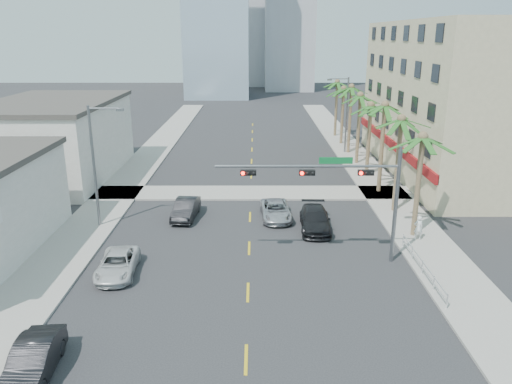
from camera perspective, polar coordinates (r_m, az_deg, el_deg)
ground at (r=24.86m, az=-1.06°, el=-15.86°), size 260.00×260.00×0.00m
sidewalk_right at (r=44.49m, az=15.01°, el=-0.87°), size 4.00×120.00×0.15m
sidewalk_left at (r=44.71m, az=-16.20°, el=-0.88°), size 4.00×120.00×0.15m
sidewalk_cross at (r=44.86m, az=-0.61°, el=-0.10°), size 80.00×4.00×0.15m
building_right at (r=55.49m, az=23.15°, el=9.78°), size 15.25×28.00×15.00m
building_left_far at (r=53.61m, az=-22.00°, el=5.44°), size 11.00×18.00×7.20m
tower_far_center at (r=145.96m, az=-1.53°, el=20.44°), size 16.00×16.00×42.00m
traffic_signal_mast at (r=30.44m, az=10.08°, el=0.82°), size 11.12×0.54×7.20m
palm_tree_0 at (r=35.23m, az=18.53°, el=5.85°), size 4.80×4.80×7.80m
palm_tree_1 at (r=40.05m, az=16.29°, el=7.88°), size 4.80×4.80×8.16m
palm_tree_2 at (r=44.96m, az=14.52°, el=9.46°), size 4.80×4.80×8.52m
palm_tree_3 at (r=50.06m, az=13.01°, el=9.54°), size 4.80×4.80×7.80m
palm_tree_4 at (r=55.05m, az=11.84°, el=10.68°), size 4.80×4.80×8.16m
palm_tree_5 at (r=60.09m, az=10.86°, el=11.62°), size 4.80×4.80×8.52m
palm_tree_6 at (r=65.25m, az=9.98°, el=11.50°), size 4.80×4.80×7.80m
palm_tree_7 at (r=70.32m, az=9.28°, el=12.24°), size 4.80×4.80×8.16m
streetlight_left at (r=37.57m, az=-17.80°, el=3.43°), size 2.55×0.25×9.00m
streetlight_right at (r=60.31m, az=10.15°, el=9.07°), size 2.55×0.25×9.00m
guardrail at (r=31.35m, az=18.49°, el=-7.95°), size 0.08×8.08×1.00m
car_parked_mid at (r=23.78m, az=-24.10°, el=-17.16°), size 1.96×4.65×1.49m
car_parked_far at (r=31.08m, az=-15.55°, el=-7.95°), size 2.43×4.76×1.29m
car_lane_left at (r=39.18m, az=-8.03°, el=-1.90°), size 1.92×4.63×1.49m
car_lane_center at (r=38.70m, az=2.27°, el=-2.11°), size 2.50×4.92×1.33m
car_lane_right at (r=36.78m, az=6.78°, el=-3.14°), size 2.33×5.31×1.52m
pedestrian at (r=36.11m, az=18.06°, el=-3.90°), size 0.64×0.43×1.72m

